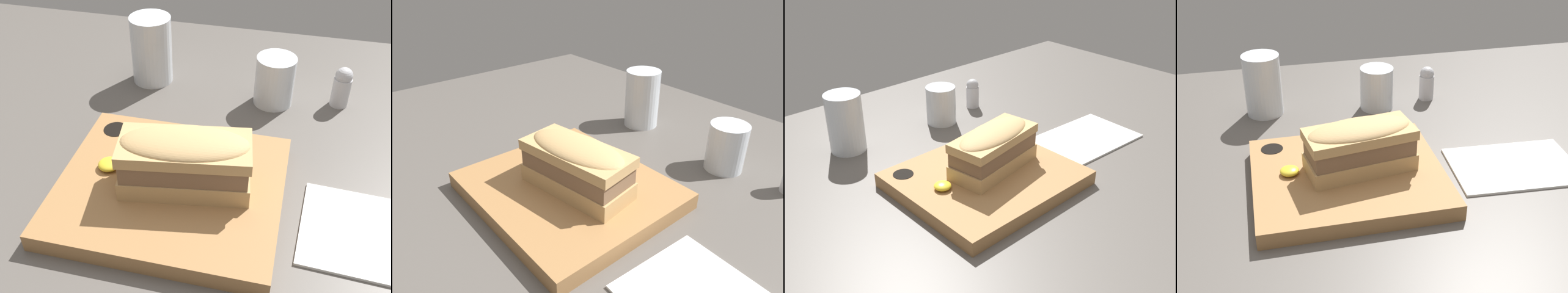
% 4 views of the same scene
% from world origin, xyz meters
% --- Properties ---
extents(dining_table, '(1.46, 0.97, 0.02)m').
position_xyz_m(dining_table, '(0.00, 0.00, 0.01)').
color(dining_table, '#56514C').
rests_on(dining_table, ground).
extents(serving_board, '(0.29, 0.26, 0.03)m').
position_xyz_m(serving_board, '(-0.06, -0.04, 0.03)').
color(serving_board, '#9E7042').
rests_on(serving_board, dining_table).
extents(sandwich, '(0.17, 0.10, 0.08)m').
position_xyz_m(sandwich, '(-0.04, -0.04, 0.09)').
color(sandwich, tan).
rests_on(sandwich, serving_board).
extents(mustard_dollop, '(0.03, 0.03, 0.01)m').
position_xyz_m(mustard_dollop, '(-0.15, -0.03, 0.05)').
color(mustard_dollop, yellow).
rests_on(mustard_dollop, serving_board).
extents(water_glass, '(0.07, 0.07, 0.12)m').
position_xyz_m(water_glass, '(-0.17, 0.24, 0.07)').
color(water_glass, silver).
rests_on(water_glass, dining_table).
extents(wine_glass, '(0.07, 0.07, 0.08)m').
position_xyz_m(wine_glass, '(0.05, 0.22, 0.06)').
color(wine_glass, silver).
rests_on(wine_glass, dining_table).
extents(napkin, '(0.21, 0.15, 0.00)m').
position_xyz_m(napkin, '(0.22, -0.05, 0.02)').
color(napkin, white).
rests_on(napkin, dining_table).
extents(salt_shaker, '(0.03, 0.03, 0.07)m').
position_xyz_m(salt_shaker, '(0.16, 0.23, 0.06)').
color(salt_shaker, silver).
rests_on(salt_shaker, dining_table).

